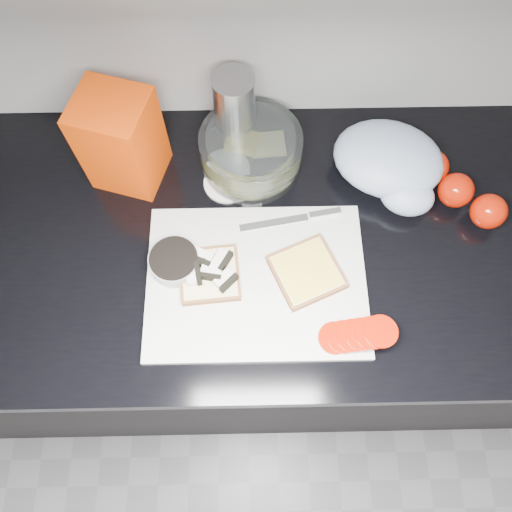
{
  "coord_description": "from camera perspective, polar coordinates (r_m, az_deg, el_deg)",
  "views": [
    {
      "loc": [
        -0.07,
        0.77,
        1.76
      ],
      "look_at": [
        -0.07,
        1.13,
        0.95
      ],
      "focal_mm": 35.0,
      "sensor_mm": 36.0,
      "label": 1
    }
  ],
  "objects": [
    {
      "name": "base_cabinet",
      "position": [
        1.4,
        2.73,
        -5.91
      ],
      "size": [
        3.5,
        0.6,
        0.86
      ],
      "primitive_type": "cube",
      "color": "black",
      "rests_on": "ground"
    },
    {
      "name": "countertop",
      "position": [
        0.98,
        3.88,
        2.16
      ],
      "size": [
        3.5,
        0.64,
        0.04
      ],
      "primitive_type": "cube",
      "color": "black",
      "rests_on": "base_cabinet"
    },
    {
      "name": "cutting_board",
      "position": [
        0.92,
        0.04,
        -2.83
      ],
      "size": [
        0.4,
        0.3,
        0.01
      ],
      "primitive_type": "cube",
      "color": "silver",
      "rests_on": "countertop"
    },
    {
      "name": "bread_left",
      "position": [
        0.91,
        -5.37,
        -1.94
      ],
      "size": [
        0.12,
        0.12,
        0.03
      ],
      "rotation": [
        0.0,
        0.0,
        0.09
      ],
      "color": "beige",
      "rests_on": "cutting_board"
    },
    {
      "name": "bread_right",
      "position": [
        0.91,
        5.81,
        -1.82
      ],
      "size": [
        0.16,
        0.16,
        0.02
      ],
      "rotation": [
        0.0,
        0.0,
        0.41
      ],
      "color": "beige",
      "rests_on": "cutting_board"
    },
    {
      "name": "tomato_slices",
      "position": [
        0.88,
        11.53,
        -8.82
      ],
      "size": [
        0.15,
        0.08,
        0.03
      ],
      "rotation": [
        0.0,
        0.0,
        -0.41
      ],
      "color": "#A81603",
      "rests_on": "cutting_board"
    },
    {
      "name": "knife",
      "position": [
        0.96,
        5.43,
        4.44
      ],
      "size": [
        0.2,
        0.05,
        0.01
      ],
      "rotation": [
        0.0,
        0.0,
        0.17
      ],
      "color": "silver",
      "rests_on": "cutting_board"
    },
    {
      "name": "seed_tub",
      "position": [
        0.92,
        -9.26,
        -0.72
      ],
      "size": [
        0.09,
        0.09,
        0.05
      ],
      "color": "#949999",
      "rests_on": "countertop"
    },
    {
      "name": "tub_lid",
      "position": [
        1.02,
        -3.32,
        8.34
      ],
      "size": [
        0.12,
        0.12,
        0.01
      ],
      "primitive_type": "cylinder",
      "rotation": [
        0.0,
        0.0,
        0.38
      ],
      "color": "silver",
      "rests_on": "countertop"
    },
    {
      "name": "glass_bowl",
      "position": [
        1.01,
        -0.59,
        11.89
      ],
      "size": [
        0.2,
        0.2,
        0.08
      ],
      "rotation": [
        0.0,
        0.0,
        -0.29
      ],
      "color": "silver",
      "rests_on": "countertop"
    },
    {
      "name": "bread_bag",
      "position": [
        0.98,
        -15.13,
        12.6
      ],
      "size": [
        0.16,
        0.15,
        0.2
      ],
      "primitive_type": "cube",
      "rotation": [
        0.0,
        0.0,
        -0.29
      ],
      "color": "#E64903",
      "rests_on": "countertop"
    },
    {
      "name": "steel_canister",
      "position": [
        1.0,
        -2.43,
        15.82
      ],
      "size": [
        0.08,
        0.08,
        0.19
      ],
      "primitive_type": "cylinder",
      "color": "#A4A4A8",
      "rests_on": "countertop"
    },
    {
      "name": "grocery_bag",
      "position": [
        1.02,
        15.15,
        10.12
      ],
      "size": [
        0.26,
        0.25,
        0.1
      ],
      "rotation": [
        0.0,
        0.0,
        -0.32
      ],
      "color": "#9DAEC2",
      "rests_on": "countertop"
    },
    {
      "name": "whole_tomatoes",
      "position": [
        1.04,
        22.1,
        7.07
      ],
      "size": [
        0.16,
        0.17,
        0.07
      ],
      "rotation": [
        0.0,
        0.0,
        -0.4
      ],
      "color": "#A81603",
      "rests_on": "countertop"
    }
  ]
}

